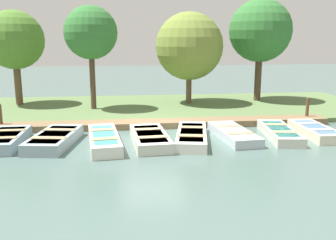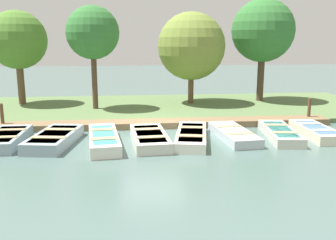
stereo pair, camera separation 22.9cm
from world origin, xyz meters
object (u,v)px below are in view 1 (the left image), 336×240
Objects in this scene: rowboat_7 at (315,131)px; park_tree_left at (91,33)px; mooring_post_near at (0,117)px; mooring_post_far at (307,110)px; park_tree_center at (189,46)px; rowboat_5 at (233,134)px; park_tree_right at (260,31)px; rowboat_6 at (279,132)px; park_tree_far_left at (14,40)px; rowboat_1 at (54,139)px; rowboat_2 at (104,139)px; rowboat_3 at (150,138)px; rowboat_4 at (192,136)px; rowboat_0 at (5,139)px.

rowboat_7 is 0.55× the size of park_tree_left.
rowboat_7 is 2.61× the size of mooring_post_near.
mooring_post_far is 6.92m from park_tree_center.
park_tree_right is at bearing 149.60° from rowboat_5.
rowboat_6 is at bearing -43.65° from mooring_post_far.
park_tree_right reaches higher than park_tree_far_left.
rowboat_2 is at bearing 90.11° from rowboat_1.
park_tree_left is at bearing -140.50° from rowboat_5.
park_tree_center is 4.14m from park_tree_right.
park_tree_right is (-7.31, 0.40, 3.87)m from rowboat_7.
park_tree_left reaches higher than rowboat_6.
rowboat_1 is at bearing -105.51° from rowboat_2.
park_tree_far_left reaches higher than rowboat_3.
rowboat_2 is 0.98× the size of rowboat_4.
park_tree_far_left reaches higher than rowboat_0.
park_tree_far_left is at bearing -169.18° from rowboat_0.
rowboat_5 is 1.09× the size of rowboat_7.
park_tree_center is at bearing -83.82° from park_tree_right.
park_tree_right is (-7.49, 5.19, 3.87)m from rowboat_4.
rowboat_0 is 14.30m from park_tree_right.
rowboat_6 is (-0.25, 4.89, -0.01)m from rowboat_3.
park_tree_far_left reaches higher than rowboat_4.
rowboat_0 is 0.54× the size of park_tree_left.
rowboat_1 is 1.02× the size of rowboat_5.
rowboat_2 is at bearing 56.89° from mooring_post_near.
rowboat_3 is at bearing -69.62° from mooring_post_far.
rowboat_1 is 1.11× the size of rowboat_7.
mooring_post_far reaches higher than rowboat_0.
rowboat_3 is 6.40m from mooring_post_near.
mooring_post_far reaches higher than rowboat_7.
park_tree_center reaches higher than rowboat_7.
rowboat_3 is at bearing 65.25° from mooring_post_near.
park_tree_right is (-4.94, 12.51, 3.50)m from mooring_post_near.
park_tree_right reaches higher than mooring_post_near.
rowboat_5 is 9.02m from park_tree_right.
rowboat_3 is 0.96× the size of rowboat_6.
rowboat_6 is at bearing 89.62° from rowboat_0.
rowboat_5 is (-0.30, 3.13, -0.02)m from rowboat_3.
park_tree_far_left is (-7.52, -12.69, 3.37)m from rowboat_7.
rowboat_1 is 10.80m from mooring_post_far.
park_tree_far_left is at bearing -132.62° from rowboat_5.
park_tree_left is at bearing 65.90° from park_tree_far_left.
rowboat_6 is 0.56× the size of park_tree_right.
rowboat_0 is 0.88× the size of rowboat_1.
rowboat_7 is at bearing 56.57° from park_tree_left.
rowboat_1 is 9.62m from rowboat_7.
mooring_post_near is at bearing -118.12° from rowboat_3.
rowboat_3 is at bearing -73.92° from rowboat_4.
mooring_post_far is (-2.30, 12.20, 0.35)m from rowboat_0.
mooring_post_near is 13.90m from park_tree_right.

